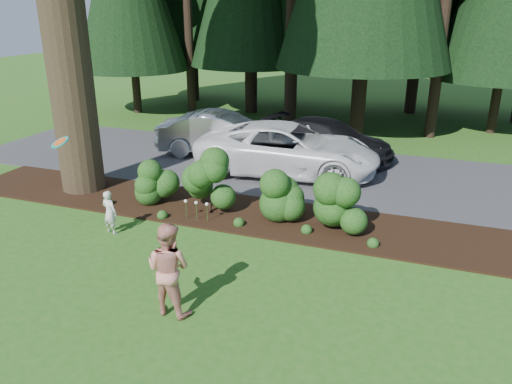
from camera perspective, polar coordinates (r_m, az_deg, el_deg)
The scene contains 11 objects.
ground at distance 11.02m, azimuth -10.97°, elevation -8.27°, with size 80.00×80.00×0.00m, color #275E1A.
mulch_bed at distance 13.60m, azimuth -4.03°, elevation -2.08°, with size 16.00×2.50×0.05m, color black.
driveway at distance 17.32m, azimuth 1.70°, elevation 2.97°, with size 22.00×6.00×0.03m, color #38383A.
shrub_row at distance 12.93m, azimuth -1.20°, elevation 0.49°, with size 6.53×1.60×1.61m.
lily_cluster at distance 12.83m, azimuth -6.85°, elevation -1.32°, with size 0.69×0.09×0.57m.
car_silver_wagon at distance 18.54m, azimuth -3.78°, elevation 6.68°, with size 1.66×4.76×1.57m, color #B7B7BC.
car_white_suv at distance 16.34m, azimuth 3.65°, elevation 4.92°, with size 2.74×5.93×1.65m, color white.
car_dark_suv at distance 18.22m, azimuth 8.26°, elevation 5.96°, with size 1.94×4.78×1.39m, color black.
child at distance 12.59m, azimuth -16.38°, elevation -2.23°, with size 0.40×0.26×1.10m, color silver.
adult at distance 9.06m, azimuth -9.96°, elevation -8.64°, with size 0.85×0.66×1.75m, color red.
frisbee at distance 12.96m, azimuth -21.49°, elevation 5.31°, with size 0.50×0.44×0.31m.
Camera 1 is at (5.22, -8.17, 5.24)m, focal length 35.00 mm.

